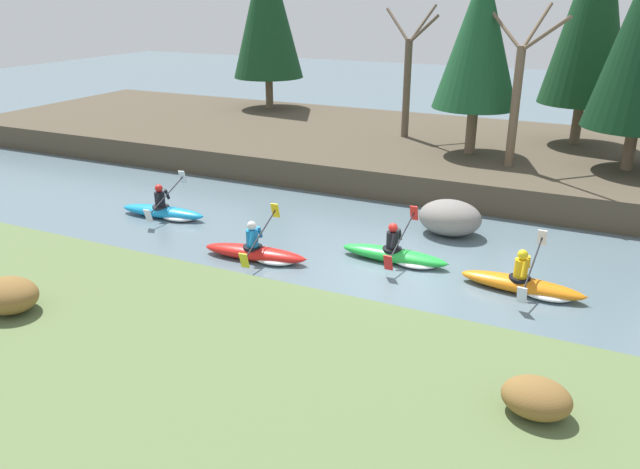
% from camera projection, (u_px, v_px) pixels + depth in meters
% --- Properties ---
extents(ground_plane, '(90.00, 90.00, 0.00)m').
position_uv_depth(ground_plane, '(400.00, 275.00, 14.72)').
color(ground_plane, slate).
extents(riverbank_near, '(44.00, 7.37, 0.76)m').
position_uv_depth(riverbank_near, '(257.00, 425.00, 9.04)').
color(riverbank_near, '#5B7042').
rests_on(riverbank_near, ground).
extents(riverbank_far, '(44.00, 10.59, 0.94)m').
position_uv_depth(riverbank_far, '(489.00, 157.00, 23.28)').
color(riverbank_far, '#4C4233').
rests_on(riverbank_far, ground).
extents(conifer_tree_far_left, '(3.32, 3.32, 7.78)m').
position_uv_depth(conifer_tree_far_left, '(267.00, 8.00, 28.92)').
color(conifer_tree_far_left, brown).
rests_on(conifer_tree_far_left, riverbank_far).
extents(conifer_tree_left, '(2.85, 2.85, 6.31)m').
position_uv_depth(conifer_tree_left, '(480.00, 36.00, 20.53)').
color(conifer_tree_left, brown).
rests_on(conifer_tree_left, riverbank_far).
extents(conifer_tree_mid_left, '(3.07, 3.07, 8.21)m').
position_uv_depth(conifer_tree_mid_left, '(594.00, 6.00, 21.59)').
color(conifer_tree_mid_left, brown).
rests_on(conifer_tree_mid_left, riverbank_far).
extents(bare_tree_upstream, '(2.73, 2.70, 4.87)m').
position_uv_depth(bare_tree_upstream, '(408.00, 76.00, 23.69)').
color(bare_tree_upstream, brown).
rests_on(bare_tree_upstream, riverbank_far).
extents(bare_tree_mid_upstream, '(2.80, 2.76, 5.00)m').
position_uv_depth(bare_tree_mid_upstream, '(518.00, 92.00, 19.54)').
color(bare_tree_mid_upstream, brown).
rests_on(bare_tree_mid_upstream, riverbank_far).
extents(shrub_clump_nearest, '(1.16, 0.97, 0.63)m').
position_uv_depth(shrub_clump_nearest, '(8.00, 295.00, 11.37)').
color(shrub_clump_nearest, brown).
rests_on(shrub_clump_nearest, riverbank_near).
extents(shrub_clump_second, '(0.96, 0.80, 0.52)m').
position_uv_depth(shrub_clump_second, '(536.00, 398.00, 8.59)').
color(shrub_clump_second, brown).
rests_on(shrub_clump_second, riverbank_near).
extents(kayaker_lead, '(2.78, 2.07, 1.20)m').
position_uv_depth(kayaker_lead, '(527.00, 285.00, 13.78)').
color(kayaker_lead, orange).
rests_on(kayaker_lead, ground).
extents(kayaker_middle, '(2.77, 2.06, 1.20)m').
position_uv_depth(kayaker_middle, '(398.00, 255.00, 15.34)').
color(kayaker_middle, green).
rests_on(kayaker_middle, ground).
extents(kayaker_trailing, '(2.79, 2.07, 1.20)m').
position_uv_depth(kayaker_trailing, '(259.00, 252.00, 15.49)').
color(kayaker_trailing, red).
rests_on(kayaker_trailing, ground).
extents(kayaker_far_back, '(2.79, 2.07, 1.20)m').
position_uv_depth(kayaker_far_back, '(166.00, 211.00, 18.39)').
color(kayaker_far_back, '#1993D6').
rests_on(kayaker_far_back, ground).
extents(boulder_midstream, '(1.71, 1.34, 0.97)m').
position_uv_depth(boulder_midstream, '(450.00, 218.00, 17.02)').
color(boulder_midstream, gray).
rests_on(boulder_midstream, ground).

